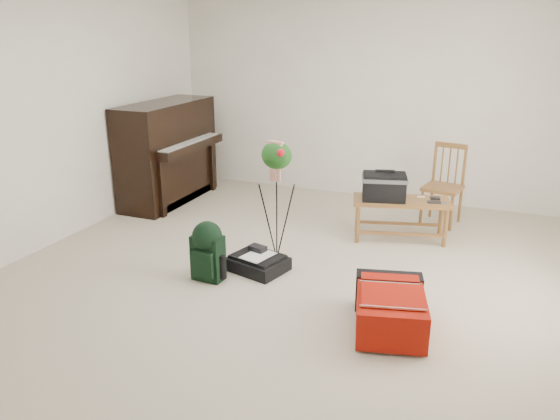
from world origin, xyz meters
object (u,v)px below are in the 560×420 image
at_px(flower_stand, 277,202).
at_px(dining_chair, 443,186).
at_px(piano, 168,154).
at_px(bench, 389,190).
at_px(black_duffel, 258,262).
at_px(red_suitcase, 391,306).
at_px(green_backpack, 207,248).

bearing_deg(flower_stand, dining_chair, 58.21).
bearing_deg(piano, flower_stand, -31.47).
height_order(piano, flower_stand, piano).
height_order(bench, black_duffel, bench).
bearing_deg(flower_stand, bench, 54.57).
bearing_deg(flower_stand, piano, 155.76).
bearing_deg(black_duffel, piano, 156.80).
bearing_deg(red_suitcase, bench, 88.73).
bearing_deg(red_suitcase, green_backpack, 159.93).
height_order(piano, green_backpack, piano).
bearing_deg(bench, flower_stand, -147.40).
distance_m(bench, green_backpack, 2.04).
height_order(piano, red_suitcase, piano).
relative_size(bench, dining_chair, 1.16).
distance_m(red_suitcase, flower_stand, 1.56).
relative_size(dining_chair, black_duffel, 1.56).
bearing_deg(black_duffel, bench, 68.23).
xyz_separation_m(red_suitcase, black_duffel, (-1.33, 0.52, -0.09)).
height_order(bench, red_suitcase, bench).
distance_m(piano, bench, 2.86).
bearing_deg(red_suitcase, dining_chair, 74.33).
distance_m(bench, dining_chair, 0.85).
relative_size(dining_chair, red_suitcase, 1.08).
distance_m(piano, red_suitcase, 3.86).
relative_size(red_suitcase, flower_stand, 0.70).
distance_m(dining_chair, green_backpack, 2.87).
distance_m(dining_chair, flower_stand, 2.13).
xyz_separation_m(dining_chair, flower_stand, (-1.34, -1.65, 0.14)).
height_order(dining_chair, red_suitcase, dining_chair).
height_order(red_suitcase, green_backpack, green_backpack).
height_order(green_backpack, flower_stand, flower_stand).
bearing_deg(green_backpack, bench, 54.71).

